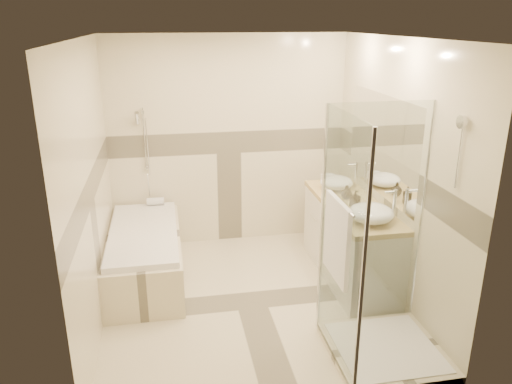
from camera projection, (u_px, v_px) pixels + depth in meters
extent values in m
cube|color=beige|center=(251.00, 301.00, 4.96)|extent=(2.80, 3.00, 0.01)
cube|color=silver|center=(250.00, 37.00, 4.13)|extent=(2.80, 3.00, 0.01)
cube|color=beige|center=(229.00, 143.00, 5.94)|extent=(2.80, 0.01, 2.50)
cube|color=beige|center=(291.00, 253.00, 3.15)|extent=(2.80, 0.01, 2.50)
cube|color=beige|center=(90.00, 190.00, 4.30)|extent=(0.01, 3.00, 2.50)
cube|color=beige|center=(394.00, 173.00, 4.78)|extent=(0.01, 3.00, 2.50)
cube|color=white|center=(381.00, 145.00, 4.99)|extent=(0.01, 1.60, 1.00)
cylinder|color=silver|center=(144.00, 138.00, 5.71)|extent=(0.02, 0.02, 0.70)
cube|color=beige|center=(145.00, 257.00, 5.30)|extent=(0.75, 1.70, 0.50)
cube|color=white|center=(143.00, 233.00, 5.21)|extent=(0.69, 1.60, 0.06)
ellipsoid|color=white|center=(144.00, 237.00, 5.22)|extent=(0.56, 1.40, 0.16)
cube|color=silver|center=(350.00, 242.00, 5.30)|extent=(0.55, 1.60, 0.80)
cylinder|color=silver|center=(337.00, 248.00, 4.82)|extent=(0.01, 0.24, 0.01)
cylinder|color=silver|center=(313.00, 217.00, 5.57)|extent=(0.01, 0.24, 0.01)
cube|color=tan|center=(352.00, 205.00, 5.15)|extent=(0.57, 1.62, 0.05)
cube|color=beige|center=(385.00, 352.00, 4.13)|extent=(0.90, 0.90, 0.08)
cube|color=white|center=(386.00, 347.00, 4.12)|extent=(0.80, 0.80, 0.01)
cube|color=white|center=(341.00, 246.00, 3.72)|extent=(0.01, 0.90, 2.00)
cube|color=white|center=(373.00, 220.00, 4.21)|extent=(0.90, 0.01, 2.00)
cylinder|color=silver|center=(363.00, 275.00, 3.31)|extent=(0.03, 0.03, 2.00)
cylinder|color=silver|center=(322.00, 223.00, 4.14)|extent=(0.03, 0.03, 2.00)
cylinder|color=silver|center=(422.00, 216.00, 4.30)|extent=(0.03, 0.03, 2.00)
cylinder|color=silver|center=(462.00, 122.00, 3.57)|extent=(0.03, 0.10, 0.10)
cylinder|color=silver|center=(339.00, 202.00, 3.60)|extent=(0.02, 0.60, 0.02)
cube|color=silver|center=(337.00, 239.00, 3.70)|extent=(0.04, 0.48, 0.62)
ellipsoid|color=white|center=(336.00, 182.00, 5.55)|extent=(0.37, 0.37, 0.15)
ellipsoid|color=white|center=(371.00, 213.00, 4.64)|extent=(0.43, 0.43, 0.17)
cylinder|color=silver|center=(356.00, 175.00, 5.56)|extent=(0.03, 0.03, 0.29)
cylinder|color=silver|center=(352.00, 165.00, 5.51)|extent=(0.10, 0.02, 0.02)
cylinder|color=silver|center=(394.00, 205.00, 4.66)|extent=(0.03, 0.03, 0.30)
cylinder|color=silver|center=(390.00, 192.00, 4.61)|extent=(0.11, 0.03, 0.03)
imported|color=black|center=(355.00, 198.00, 5.02)|extent=(0.10, 0.10, 0.17)
imported|color=black|center=(347.00, 192.00, 5.25)|extent=(0.15, 0.15, 0.14)
cube|color=silver|center=(330.00, 180.00, 5.75)|extent=(0.15, 0.25, 0.08)
cylinder|color=silver|center=(155.00, 201.00, 5.89)|extent=(0.20, 0.09, 0.09)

